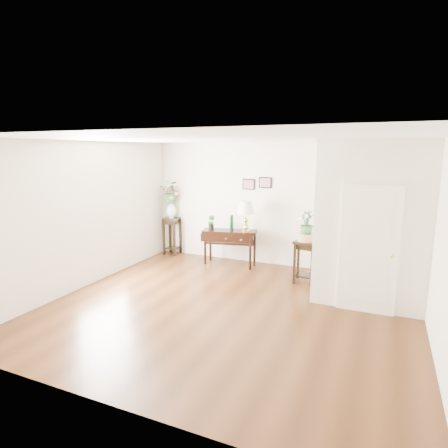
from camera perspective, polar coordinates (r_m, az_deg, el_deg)
The scene contains 21 objects.
floor at distance 6.47m, azimuth 0.77°, elevation -12.74°, with size 6.00×5.50×0.02m, color #4C2811.
ceiling at distance 5.92m, azimuth 0.85°, elevation 12.89°, with size 6.00×5.50×0.02m, color white.
wall_back at distance 8.61m, azimuth 7.86°, elevation 2.90°, with size 6.00×0.02×2.80m, color silver.
wall_front at distance 3.74m, azimuth -15.76°, elevation -8.33°, with size 6.00×0.02×2.80m, color silver.
wall_left at distance 7.69m, azimuth -20.32°, elevation 1.32°, with size 0.02×5.50×2.80m, color silver.
wall_right at distance 5.65m, azimuth 30.24°, elevation -2.88°, with size 0.02×5.50×2.80m, color silver.
partition at distance 7.34m, azimuth 21.72°, elevation 0.79°, with size 1.80×1.95×2.80m, color silver.
door at distance 6.43m, azimuth 21.19°, elevation -3.74°, with size 0.90×0.05×2.10m, color white.
art_print_left at distance 8.73m, azimuth 3.77°, elevation 6.07°, with size 0.30×0.02×0.25m, color black.
art_print_right at distance 8.60m, azimuth 6.30°, elevation 6.28°, with size 0.30×0.02×0.25m, color black.
wall_ornament at distance 7.47m, azimuth 14.86°, elevation 6.40°, with size 0.51×0.51×0.07m, color #C38B47.
console_table at distance 8.66m, azimuth 0.85°, elevation -3.63°, with size 1.24×0.41×0.82m, color black.
table_lamp at distance 8.35m, azimuth 3.35°, elevation 1.16°, with size 0.40×0.40×0.71m, color gold.
green_vase at distance 8.51m, azimuth 1.15°, elevation 0.13°, with size 0.07×0.07×0.36m, color black.
potted_plant at distance 8.71m, azimuth -1.95°, elevation 0.29°, with size 0.17×0.14×0.31m, color #2E602B.
plant_stand_a at distance 9.66m, azimuth -7.91°, elevation -1.80°, with size 0.37×0.37×0.95m, color black.
porcelain_vase at distance 9.53m, azimuth -8.02°, elevation 2.29°, with size 0.24×0.24×0.42m, color white, non-canonical shape.
lily_arrangement at distance 9.47m, azimuth -8.10°, elevation 5.04°, with size 0.51×0.44×0.57m, color #2E602B.
plant_stand_b at distance 7.71m, azimuth 12.23°, elevation -5.63°, with size 0.40×0.40×0.85m, color black.
ceramic_bowl at distance 7.58m, azimuth 12.39°, elevation -1.96°, with size 0.34×0.34×0.15m, color beige.
narcissus at distance 7.52m, azimuth 12.48°, elevation 0.11°, with size 0.27×0.27×0.48m, color #2E602B.
Camera 1 is at (2.27, -5.46, 2.62)m, focal length 30.00 mm.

